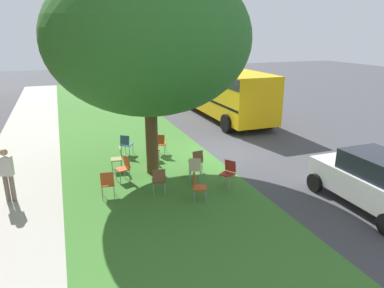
% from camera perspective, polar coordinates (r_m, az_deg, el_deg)
% --- Properties ---
extents(ground, '(80.00, 80.00, 0.00)m').
position_cam_1_polar(ground, '(14.95, 4.04, -1.76)').
color(ground, '#424247').
extents(grass_verge, '(48.00, 6.00, 0.01)m').
position_cam_1_polar(grass_verge, '(13.99, -8.00, -3.27)').
color(grass_verge, '#3D752D').
rests_on(grass_verge, ground).
extents(sidewalk_strip, '(48.00, 2.80, 0.01)m').
position_cam_1_polar(sidewalk_strip, '(13.83, -26.13, -5.24)').
color(sidewalk_strip, '#ADA89E').
rests_on(sidewalk_strip, ground).
extents(street_tree, '(6.80, 6.80, 7.24)m').
position_cam_1_polar(street_tree, '(12.23, -7.07, 16.40)').
color(street_tree, brown).
rests_on(street_tree, ground).
extents(chair_0, '(0.52, 0.52, 0.88)m').
position_cam_1_polar(chair_0, '(12.44, -10.90, -3.58)').
color(chair_0, '#C64C1E').
rests_on(chair_0, ground).
extents(chair_1, '(0.51, 0.52, 0.88)m').
position_cam_1_polar(chair_1, '(10.78, 0.91, -6.66)').
color(chair_1, '#C64C1E').
rests_on(chair_1, ground).
extents(chair_2, '(0.44, 0.44, 0.88)m').
position_cam_1_polar(chair_2, '(14.26, -6.53, -0.60)').
color(chair_2, '#C64C1E').
rests_on(chair_2, ground).
extents(chair_3, '(0.56, 0.56, 0.88)m').
position_cam_1_polar(chair_3, '(14.90, -5.12, 0.25)').
color(chair_3, '#C64C1E').
rests_on(chair_3, ground).
extents(chair_4, '(0.56, 0.55, 0.88)m').
position_cam_1_polar(chair_4, '(12.13, 0.51, -3.81)').
color(chair_4, beige).
rests_on(chair_4, ground).
extents(chair_5, '(0.47, 0.47, 0.88)m').
position_cam_1_polar(chair_5, '(11.27, -13.48, -6.06)').
color(chair_5, '#C64C1E').
rests_on(chair_5, ground).
extents(chair_6, '(0.58, 0.58, 0.88)m').
position_cam_1_polar(chair_6, '(11.87, 5.92, -4.41)').
color(chair_6, '#B7332D').
rests_on(chair_6, ground).
extents(chair_7, '(0.49, 0.49, 0.88)m').
position_cam_1_polar(chair_7, '(11.25, -5.36, -5.66)').
color(chair_7, brown).
rests_on(chair_7, ground).
extents(chair_8, '(0.58, 0.58, 0.88)m').
position_cam_1_polar(chair_8, '(14.99, -10.58, 0.12)').
color(chair_8, '#335184').
rests_on(chair_8, ground).
extents(chair_9, '(0.46, 0.46, 0.88)m').
position_cam_1_polar(chair_9, '(13.42, -11.83, -2.06)').
color(chair_9, olive).
rests_on(chair_9, ground).
extents(chair_10, '(0.47, 0.46, 0.88)m').
position_cam_1_polar(chair_10, '(12.85, 0.73, -2.56)').
color(chair_10, brown).
rests_on(chair_10, ground).
extents(parked_car, '(3.70, 1.92, 1.65)m').
position_cam_1_polar(parked_car, '(11.60, 27.29, -5.23)').
color(parked_car, silver).
rests_on(parked_car, ground).
extents(school_bus, '(10.40, 2.80, 2.88)m').
position_cam_1_polar(school_bus, '(22.02, 4.10, 9.25)').
color(school_bus, yellow).
rests_on(school_bus, ground).
extents(pedestrian_0, '(0.32, 0.41, 1.69)m').
position_cam_1_polar(pedestrian_0, '(11.96, -27.65, -4.16)').
color(pedestrian_0, '#726659').
rests_on(pedestrian_0, ground).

